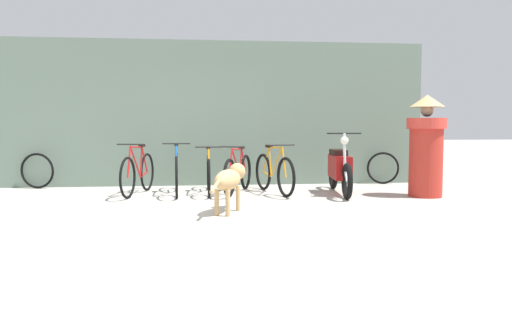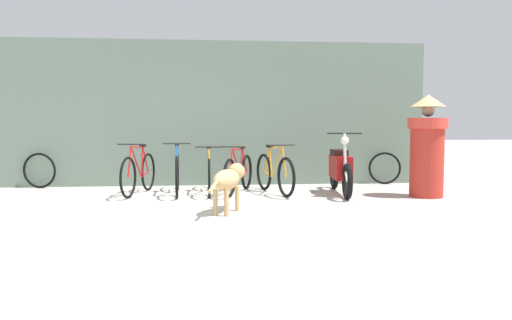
{
  "view_description": "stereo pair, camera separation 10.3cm",
  "coord_description": "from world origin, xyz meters",
  "px_view_note": "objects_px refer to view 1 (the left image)",
  "views": [
    {
      "loc": [
        -0.08,
        -7.11,
        1.24
      ],
      "look_at": [
        0.8,
        0.97,
        0.65
      ],
      "focal_mm": 35.0,
      "sensor_mm": 36.0,
      "label": 1
    },
    {
      "loc": [
        0.02,
        -7.12,
        1.24
      ],
      "look_at": [
        0.8,
        0.97,
        0.65
      ],
      "focal_mm": 35.0,
      "sensor_mm": 36.0,
      "label": 2
    }
  ],
  "objects_px": {
    "bicycle_0": "(138,173)",
    "motorcycle": "(340,169)",
    "bicycle_2": "(209,173)",
    "spare_tire_left": "(383,168)",
    "bicycle_1": "(177,173)",
    "person_in_robes": "(426,145)",
    "stray_dog": "(230,180)",
    "spare_tire_right": "(37,171)",
    "bicycle_3": "(238,174)",
    "bicycle_4": "(274,173)"
  },
  "relations": [
    {
      "from": "bicycle_1",
      "to": "person_in_robes",
      "type": "relative_size",
      "value": 1.01
    },
    {
      "from": "bicycle_3",
      "to": "motorcycle",
      "type": "distance_m",
      "value": 1.81
    },
    {
      "from": "spare_tire_right",
      "to": "bicycle_4",
      "type": "bearing_deg",
      "value": -14.7
    },
    {
      "from": "person_in_robes",
      "to": "motorcycle",
      "type": "bearing_deg",
      "value": -29.45
    },
    {
      "from": "bicycle_3",
      "to": "bicycle_4",
      "type": "height_order",
      "value": "bicycle_4"
    },
    {
      "from": "bicycle_3",
      "to": "bicycle_4",
      "type": "relative_size",
      "value": 1.01
    },
    {
      "from": "bicycle_2",
      "to": "bicycle_1",
      "type": "bearing_deg",
      "value": -82.66
    },
    {
      "from": "spare_tire_left",
      "to": "person_in_robes",
      "type": "bearing_deg",
      "value": -87.6
    },
    {
      "from": "motorcycle",
      "to": "spare_tire_right",
      "type": "xyz_separation_m",
      "value": [
        -5.57,
        1.33,
        -0.1
      ]
    },
    {
      "from": "stray_dog",
      "to": "spare_tire_left",
      "type": "bearing_deg",
      "value": -26.1
    },
    {
      "from": "bicycle_3",
      "to": "person_in_robes",
      "type": "xyz_separation_m",
      "value": [
        3.15,
        -0.78,
        0.53
      ]
    },
    {
      "from": "bicycle_1",
      "to": "spare_tire_left",
      "type": "height_order",
      "value": "bicycle_1"
    },
    {
      "from": "motorcycle",
      "to": "person_in_robes",
      "type": "xyz_separation_m",
      "value": [
        1.37,
        -0.47,
        0.43
      ]
    },
    {
      "from": "bicycle_2",
      "to": "spare_tire_left",
      "type": "bearing_deg",
      "value": 105.38
    },
    {
      "from": "bicycle_1",
      "to": "stray_dog",
      "type": "relative_size",
      "value": 1.49
    },
    {
      "from": "bicycle_2",
      "to": "motorcycle",
      "type": "distance_m",
      "value": 2.34
    },
    {
      "from": "person_in_robes",
      "to": "bicycle_0",
      "type": "bearing_deg",
      "value": -19.36
    },
    {
      "from": "bicycle_0",
      "to": "motorcycle",
      "type": "bearing_deg",
      "value": 97.28
    },
    {
      "from": "motorcycle",
      "to": "person_in_robes",
      "type": "height_order",
      "value": "person_in_robes"
    },
    {
      "from": "motorcycle",
      "to": "bicycle_1",
      "type": "bearing_deg",
      "value": -89.84
    },
    {
      "from": "bicycle_3",
      "to": "bicycle_4",
      "type": "xyz_separation_m",
      "value": [
        0.63,
        -0.14,
        0.01
      ]
    },
    {
      "from": "person_in_robes",
      "to": "spare_tire_left",
      "type": "relative_size",
      "value": 2.62
    },
    {
      "from": "bicycle_4",
      "to": "spare_tire_right",
      "type": "relative_size",
      "value": 2.41
    },
    {
      "from": "bicycle_2",
      "to": "bicycle_0",
      "type": "bearing_deg",
      "value": -88.43
    },
    {
      "from": "bicycle_0",
      "to": "bicycle_2",
      "type": "bearing_deg",
      "value": 103.79
    },
    {
      "from": "bicycle_2",
      "to": "motorcycle",
      "type": "bearing_deg",
      "value": 81.62
    },
    {
      "from": "bicycle_0",
      "to": "spare_tire_right",
      "type": "relative_size",
      "value": 2.45
    },
    {
      "from": "person_in_robes",
      "to": "stray_dog",
      "type": "bearing_deg",
      "value": 8.42
    },
    {
      "from": "bicycle_1",
      "to": "bicycle_2",
      "type": "bearing_deg",
      "value": 94.71
    },
    {
      "from": "bicycle_1",
      "to": "spare_tire_right",
      "type": "height_order",
      "value": "bicycle_1"
    },
    {
      "from": "spare_tire_right",
      "to": "bicycle_2",
      "type": "bearing_deg",
      "value": -16.95
    },
    {
      "from": "bicycle_0",
      "to": "bicycle_1",
      "type": "bearing_deg",
      "value": 98.95
    },
    {
      "from": "bicycle_0",
      "to": "motorcycle",
      "type": "xyz_separation_m",
      "value": [
        3.54,
        -0.3,
        0.07
      ]
    },
    {
      "from": "motorcycle",
      "to": "spare_tire_right",
      "type": "distance_m",
      "value": 5.72
    },
    {
      "from": "person_in_robes",
      "to": "spare_tire_right",
      "type": "distance_m",
      "value": 7.19
    },
    {
      "from": "bicycle_0",
      "to": "bicycle_4",
      "type": "relative_size",
      "value": 1.01
    },
    {
      "from": "spare_tire_right",
      "to": "stray_dog",
      "type": "bearing_deg",
      "value": -40.07
    },
    {
      "from": "bicycle_3",
      "to": "spare_tire_left",
      "type": "relative_size",
      "value": 2.52
    },
    {
      "from": "motorcycle",
      "to": "person_in_robes",
      "type": "bearing_deg",
      "value": 76.38
    },
    {
      "from": "stray_dog",
      "to": "spare_tire_right",
      "type": "relative_size",
      "value": 1.71
    },
    {
      "from": "bicycle_4",
      "to": "stray_dog",
      "type": "height_order",
      "value": "bicycle_4"
    },
    {
      "from": "spare_tire_left",
      "to": "bicycle_3",
      "type": "bearing_deg",
      "value": -161.55
    },
    {
      "from": "bicycle_0",
      "to": "stray_dog",
      "type": "relative_size",
      "value": 1.43
    },
    {
      "from": "person_in_robes",
      "to": "spare_tire_left",
      "type": "distance_m",
      "value": 1.89
    },
    {
      "from": "stray_dog",
      "to": "person_in_robes",
      "type": "bearing_deg",
      "value": -48.94
    },
    {
      "from": "spare_tire_left",
      "to": "bicycle_2",
      "type": "bearing_deg",
      "value": -164.54
    },
    {
      "from": "bicycle_3",
      "to": "bicycle_0",
      "type": "bearing_deg",
      "value": -70.16
    },
    {
      "from": "bicycle_0",
      "to": "spare_tire_right",
      "type": "distance_m",
      "value": 2.27
    },
    {
      "from": "bicycle_4",
      "to": "bicycle_2",
      "type": "bearing_deg",
      "value": -113.34
    },
    {
      "from": "bicycle_3",
      "to": "stray_dog",
      "type": "distance_m",
      "value": 1.96
    }
  ]
}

